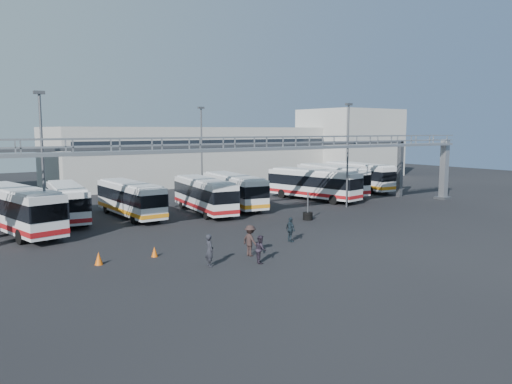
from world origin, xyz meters
TOP-DOWN VIEW (x-y plane):
  - ground at (0.00, 0.00)m, footprint 140.00×140.00m
  - gantry at (0.00, 5.87)m, footprint 51.40×5.15m
  - warehouse at (12.00, 38.00)m, footprint 42.00×14.00m
  - building_right at (38.00, 32.00)m, footprint 14.00×12.00m
  - light_pole_left at (-16.00, 8.00)m, footprint 0.70×0.35m
  - light_pole_mid at (12.00, 7.00)m, footprint 0.70×0.35m
  - light_pole_back at (4.00, 22.00)m, footprint 0.70×0.35m
  - bus_1 at (-17.18, 11.76)m, footprint 4.71×11.75m
  - bus_2 at (-12.69, 15.24)m, footprint 3.65×10.32m
  - bus_3 at (-7.73, 13.77)m, footprint 2.49×10.24m
  - bus_4 at (-1.28, 12.07)m, footprint 3.98×10.73m
  - bus_5 at (2.65, 13.21)m, footprint 4.18×10.99m
  - bus_7 at (12.57, 12.61)m, footprint 4.51×11.33m
  - bus_8 at (17.34, 14.81)m, footprint 4.38×11.64m
  - bus_9 at (23.06, 15.87)m, footprint 3.86×11.64m
  - pedestrian_a at (-10.03, -4.06)m, footprint 0.52×0.72m
  - pedestrian_b at (-7.23, -5.07)m, footprint 0.90×0.98m
  - pedestrian_c at (-6.81, -3.42)m, footprint 0.83×1.30m
  - pedestrian_d at (-2.40, -1.87)m, footprint 0.52×1.04m
  - cone_left at (-11.67, -0.26)m, footprint 0.45×0.45m
  - cone_right at (-15.00, -0.11)m, footprint 0.52×0.52m
  - tire_stack at (4.13, 3.83)m, footprint 0.83×0.83m

SIDE VIEW (x-z plane):
  - ground at x=0.00m, z-range 0.00..0.00m
  - cone_left at x=-11.67m, z-range 0.00..0.63m
  - cone_right at x=-15.00m, z-range 0.00..0.74m
  - tire_stack at x=4.13m, z-range -0.79..1.59m
  - pedestrian_b at x=-7.23m, z-range 0.00..1.62m
  - pedestrian_d at x=-2.40m, z-range 0.00..1.71m
  - pedestrian_a at x=-10.03m, z-range 0.00..1.85m
  - pedestrian_c at x=-6.81m, z-range 0.00..1.91m
  - bus_2 at x=-12.69m, z-range 0.16..3.23m
  - bus_3 at x=-7.73m, z-range 0.16..3.27m
  - bus_4 at x=-1.28m, z-range 0.17..3.35m
  - bus_5 at x=2.65m, z-range 0.17..3.43m
  - bus_7 at x=12.57m, z-range 0.18..3.54m
  - bus_8 at x=17.34m, z-range 0.18..3.64m
  - bus_9 at x=23.06m, z-range 0.18..3.65m
  - bus_1 at x=-17.18m, z-range 0.19..3.67m
  - warehouse at x=12.00m, z-range 0.00..8.00m
  - building_right at x=38.00m, z-range 0.00..11.00m
  - gantry at x=0.00m, z-range 1.96..9.06m
  - light_pole_left at x=-16.00m, z-range 0.62..10.83m
  - light_pole_mid at x=12.00m, z-range 0.62..10.83m
  - light_pole_back at x=4.00m, z-range 0.62..10.83m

